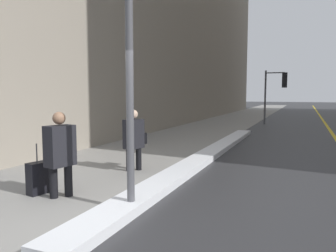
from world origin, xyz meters
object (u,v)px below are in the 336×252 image
Objects in this scene: pedestrian_with_shoulder_bag at (134,137)px; rolling_suitcase at (38,178)px; pedestrian_nearside at (60,150)px; traffic_light_near at (278,86)px; lamp_post at (129,11)px.

pedestrian_with_shoulder_bag reaches higher than rolling_suitcase.
rolling_suitcase is (-0.52, -0.02, -0.55)m from pedestrian_nearside.
traffic_light_near reaches higher than pedestrian_nearside.
lamp_post reaches higher than rolling_suitcase.
lamp_post is 2.67m from pedestrian_nearside.
pedestrian_nearside is (-1.47, 0.10, -2.23)m from lamp_post.
pedestrian_nearside reaches higher than pedestrian_with_shoulder_bag.
lamp_post is 3.55m from pedestrian_with_shoulder_bag.
pedestrian_nearside reaches higher than rolling_suitcase.
pedestrian_with_shoulder_bag is 1.55× the size of rolling_suitcase.
lamp_post reaches higher than pedestrian_nearside.
pedestrian_with_shoulder_bag is at bearing -172.44° from pedestrian_nearside.
traffic_light_near is 3.47× the size of rolling_suitcase.
lamp_post is at bearing 99.02° from pedestrian_nearside.
lamp_post reaches higher than pedestrian_with_shoulder_bag.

